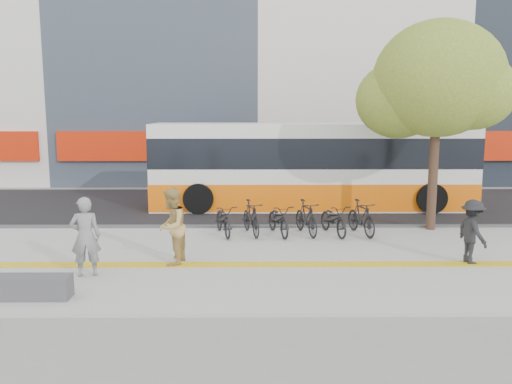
{
  "coord_description": "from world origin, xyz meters",
  "views": [
    {
      "loc": [
        1.73,
        -10.95,
        3.7
      ],
      "look_at": [
        1.83,
        2.0,
        1.66
      ],
      "focal_mm": 36.73,
      "sensor_mm": 36.0,
      "label": 1
    }
  ],
  "objects_px": {
    "street_tree": "(436,82)",
    "pedestrian_dark": "(472,232)",
    "bus": "(312,168)",
    "seated_woman": "(85,237)",
    "bench": "(29,287)",
    "pedestrian_tan": "(172,226)"
  },
  "relations": [
    {
      "from": "street_tree",
      "to": "pedestrian_dark",
      "type": "height_order",
      "value": "street_tree"
    },
    {
      "from": "bus",
      "to": "seated_woman",
      "type": "distance_m",
      "value": 10.18
    },
    {
      "from": "bench",
      "to": "pedestrian_dark",
      "type": "bearing_deg",
      "value": 13.59
    },
    {
      "from": "seated_woman",
      "to": "bus",
      "type": "bearing_deg",
      "value": -138.59
    },
    {
      "from": "bus",
      "to": "seated_woman",
      "type": "relative_size",
      "value": 6.68
    },
    {
      "from": "street_tree",
      "to": "seated_woman",
      "type": "distance_m",
      "value": 10.8
    },
    {
      "from": "pedestrian_tan",
      "to": "pedestrian_dark",
      "type": "height_order",
      "value": "pedestrian_tan"
    },
    {
      "from": "bench",
      "to": "seated_woman",
      "type": "distance_m",
      "value": 1.69
    },
    {
      "from": "bus",
      "to": "seated_woman",
      "type": "bearing_deg",
      "value": -125.27
    },
    {
      "from": "bench",
      "to": "pedestrian_dark",
      "type": "relative_size",
      "value": 1.04
    },
    {
      "from": "pedestrian_tan",
      "to": "seated_woman",
      "type": "bearing_deg",
      "value": -54.34
    },
    {
      "from": "seated_woman",
      "to": "pedestrian_dark",
      "type": "height_order",
      "value": "seated_woman"
    },
    {
      "from": "seated_woman",
      "to": "pedestrian_tan",
      "type": "relative_size",
      "value": 0.97
    },
    {
      "from": "street_tree",
      "to": "pedestrian_tan",
      "type": "xyz_separation_m",
      "value": [
        -7.35,
        -3.75,
        -3.52
      ]
    },
    {
      "from": "pedestrian_tan",
      "to": "bench",
      "type": "bearing_deg",
      "value": -37.85
    },
    {
      "from": "seated_woman",
      "to": "pedestrian_dark",
      "type": "bearing_deg",
      "value": 172.53
    },
    {
      "from": "pedestrian_dark",
      "to": "seated_woman",
      "type": "bearing_deg",
      "value": 84.84
    },
    {
      "from": "pedestrian_dark",
      "to": "bench",
      "type": "bearing_deg",
      "value": 92.57
    },
    {
      "from": "seated_woman",
      "to": "pedestrian_tan",
      "type": "distance_m",
      "value": 1.95
    },
    {
      "from": "bus",
      "to": "pedestrian_dark",
      "type": "xyz_separation_m",
      "value": [
        3.0,
        -7.39,
        -0.69
      ]
    },
    {
      "from": "pedestrian_dark",
      "to": "pedestrian_tan",
      "type": "bearing_deg",
      "value": 79.27
    },
    {
      "from": "pedestrian_tan",
      "to": "pedestrian_dark",
      "type": "xyz_separation_m",
      "value": [
        7.12,
        0.03,
        -0.14
      ]
    }
  ]
}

